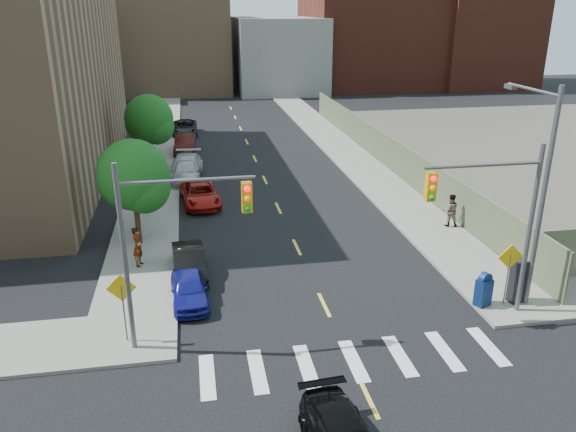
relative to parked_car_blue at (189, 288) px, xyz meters
name	(u,v)px	position (x,y,z in m)	size (l,w,h in m)	color
sidewalk_nw	(161,136)	(-2.25, 32.25, -0.55)	(3.50, 73.00, 0.15)	gray
sidewalk_ne	(321,130)	(13.25, 32.25, -0.55)	(3.50, 73.00, 0.15)	gray
fence_north	(385,150)	(15.10, 18.75, 0.63)	(0.12, 44.00, 2.50)	#676D4C
bg_bldg_west	(55,50)	(-16.50, 60.75, 5.38)	(14.00, 18.00, 12.00)	#592319
bg_bldg_midwest	(177,36)	(-0.50, 62.75, 6.88)	(14.00, 16.00, 15.00)	#8C6B4C
bg_bldg_center	(278,54)	(13.50, 60.75, 4.38)	(12.00, 16.00, 10.00)	gray
bg_bldg_east	(369,31)	(27.50, 62.75, 7.38)	(18.00, 18.00, 16.00)	#592319
bg_bldg_fareast	(476,24)	(43.50, 60.75, 8.38)	(14.00, 16.00, 18.00)	#592319
signal_nw	(168,232)	(-0.48, -3.25, 3.91)	(4.59, 0.30, 7.00)	#59595E
signal_ne	(496,210)	(11.48, -3.25, 3.91)	(4.59, 0.30, 7.00)	#59595E
streetlight_ne	(539,182)	(13.70, -2.35, 4.60)	(0.25, 3.70, 9.00)	#59595E
warn_sign_nw	(122,296)	(-2.30, -2.75, 1.37)	(1.06, 0.06, 2.83)	#59595E
warn_sign_ne	(509,264)	(12.70, -2.75, 1.37)	(1.06, 0.06, 2.83)	#59595E
warn_sign_midwest	(145,184)	(-2.30, 10.75, 1.37)	(1.06, 0.06, 2.83)	#59595E
tree_west_near	(133,179)	(-2.50, 6.79, 2.86)	(3.66, 3.64, 5.52)	#332114
tree_west_far	(149,122)	(-2.50, 21.79, 2.86)	(3.66, 3.64, 5.52)	#332114
parked_car_blue	(189,288)	(0.00, 0.00, 0.00)	(1.47, 3.65, 1.24)	navy
parked_car_black	(189,263)	(0.04, 2.43, 0.04)	(1.40, 4.02, 1.32)	black
parked_car_red	(200,194)	(0.84, 12.31, 0.03)	(2.18, 4.72, 1.31)	#A31610
parked_car_silver	(186,167)	(0.00, 18.21, 0.17)	(2.22, 5.45, 1.58)	#B5B8BD
parked_car_white	(186,171)	(0.00, 17.31, 0.17)	(1.87, 4.64, 1.58)	#BCBCBC
parked_car_maroon	(185,144)	(0.00, 25.58, 0.13)	(1.60, 4.59, 1.51)	#3E100C
parked_car_grey	(185,128)	(0.00, 32.79, 0.06)	(2.28, 4.94, 1.37)	black
mailbox	(484,289)	(11.81, -2.64, 0.24)	(0.72, 0.64, 1.47)	navy
payphone	(517,281)	(13.28, -2.60, 0.45)	(0.55, 0.45, 1.85)	black
pedestrian_west	(138,247)	(-2.28, 3.66, 0.49)	(0.70, 0.46, 1.92)	gray
pedestrian_east	(450,210)	(14.34, 5.85, 0.45)	(0.89, 0.70, 1.84)	gray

